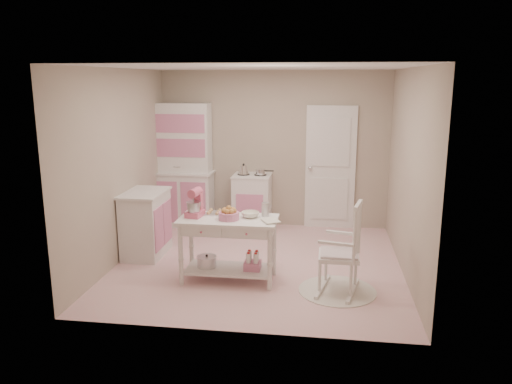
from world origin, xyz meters
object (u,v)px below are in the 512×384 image
base_cabinet (146,223)px  bread_basket (229,216)px  hutch (182,165)px  stand_mixer (195,203)px  stove (252,202)px  work_table (229,249)px  rocking_chair (339,247)px

base_cabinet → bread_basket: base_cabinet is taller
hutch → bread_basket: (1.25, -2.32, -0.19)m
stand_mixer → stove: bearing=89.8°
hutch → work_table: 2.66m
base_cabinet → rocking_chair: size_ratio=0.84×
bread_basket → hutch: bearing=118.4°
rocking_chair → work_table: bearing=-174.8°
stove → rocking_chair: bearing=-60.1°
base_cabinet → work_table: size_ratio=0.77×
stand_mixer → bread_basket: 0.46m
hutch → rocking_chair: (2.57, -2.43, -0.49)m
stove → work_table: (0.03, -2.22, -0.06)m
stove → bread_basket: size_ratio=3.68×
bread_basket → base_cabinet: bearing=149.5°
hutch → stand_mixer: 2.39m
stove → hutch: bearing=177.6°
stand_mixer → work_table: bearing=7.1°
stove → stand_mixer: 2.29m
hutch → rocking_chair: size_ratio=1.89×
base_cabinet → bread_basket: size_ratio=3.68×
stove → stand_mixer: stand_mixer is taller
hutch → stove: (1.20, -0.05, -0.58)m
hutch → rocking_chair: hutch is taller
hutch → base_cabinet: hutch is taller
stand_mixer → bread_basket: (0.44, -0.07, -0.12)m
stove → bread_basket: (0.05, -2.27, 0.39)m
bread_basket → work_table: bearing=111.8°
rocking_chair → bread_basket: (-1.32, 0.11, 0.30)m
stove → work_table: size_ratio=0.77×
base_cabinet → hutch: bearing=86.1°
work_table → bread_basket: 0.45m
base_cabinet → stand_mixer: stand_mixer is taller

